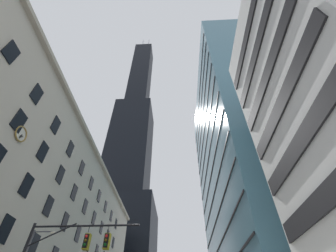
# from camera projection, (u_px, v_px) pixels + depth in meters

# --- Properties ---
(station_building) EXTENTS (17.60, 61.06, 26.96)m
(station_building) POSITION_uv_depth(u_px,v_px,m) (31.00, 231.00, 35.17)
(station_building) COLOR beige
(station_building) RESTS_ON ground
(dark_skyscraper) EXTENTS (28.44, 28.44, 191.69)m
(dark_skyscraper) POSITION_uv_depth(u_px,v_px,m) (127.00, 170.00, 103.90)
(dark_skyscraper) COLOR black
(dark_skyscraper) RESTS_ON ground
(glass_office_midrise) EXTENTS (19.86, 37.94, 53.55)m
(glass_office_midrise) POSITION_uv_depth(u_px,v_px,m) (257.00, 165.00, 45.29)
(glass_office_midrise) COLOR teal
(glass_office_midrise) RESTS_ON ground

